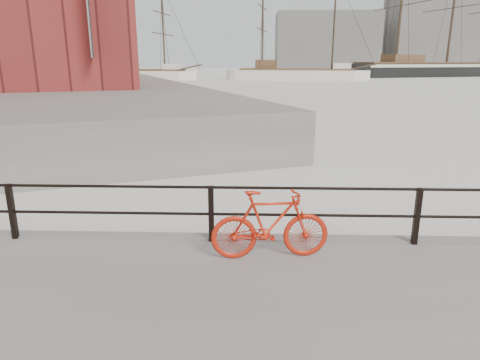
% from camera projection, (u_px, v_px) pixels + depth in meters
% --- Properties ---
extents(ground, '(400.00, 400.00, 0.00)m').
position_uv_depth(ground, '(409.00, 258.00, 7.61)').
color(ground, white).
rests_on(ground, ground).
extents(far_quay, '(78.44, 148.07, 1.80)m').
position_uv_depth(far_quay, '(51.00, 74.00, 77.98)').
color(far_quay, gray).
rests_on(far_quay, ground).
extents(guardrail, '(28.00, 0.10, 1.00)m').
position_uv_depth(guardrail, '(417.00, 216.00, 7.24)').
color(guardrail, black).
rests_on(guardrail, promenade).
extents(bicycle, '(1.88, 0.50, 1.13)m').
position_uv_depth(bicycle, '(270.00, 225.00, 6.72)').
color(bicycle, red).
rests_on(bicycle, promenade).
extents(barque_black, '(59.87, 36.19, 32.42)m').
position_uv_depth(barque_black, '(445.00, 76.00, 93.52)').
color(barque_black, black).
rests_on(barque_black, ground).
extents(schooner_mid, '(28.82, 16.05, 19.74)m').
position_uv_depth(schooner_mid, '(296.00, 80.00, 76.73)').
color(schooner_mid, silver).
rests_on(schooner_mid, ground).
extents(schooner_left, '(24.82, 13.73, 18.02)m').
position_uv_depth(schooner_left, '(137.00, 80.00, 78.01)').
color(schooner_left, white).
rests_on(schooner_left, ground).
extents(workboat_near, '(11.53, 8.69, 7.00)m').
position_uv_depth(workboat_near, '(42.00, 97.00, 40.50)').
color(workboat_near, black).
rests_on(workboat_near, ground).
extents(workboat_far, '(10.32, 5.11, 7.00)m').
position_uv_depth(workboat_far, '(31.00, 91.00, 49.27)').
color(workboat_far, black).
rests_on(workboat_far, ground).
extents(apartment_grey, '(26.02, 22.15, 23.20)m').
position_uv_depth(apartment_grey, '(36.00, 8.00, 84.80)').
color(apartment_grey, '#A6A7A2').
rests_on(apartment_grey, far_quay).
extents(apartment_brick, '(27.87, 22.90, 21.20)m').
position_uv_depth(apartment_brick, '(45.00, 23.00, 105.88)').
color(apartment_brick, maroon).
rests_on(apartment_brick, far_quay).
extents(industrial_west, '(32.00, 18.00, 18.00)m').
position_uv_depth(industrial_west, '(325.00, 42.00, 139.22)').
color(industrial_west, gray).
rests_on(industrial_west, ground).
extents(industrial_mid, '(26.00, 20.00, 24.00)m').
position_uv_depth(industrial_mid, '(429.00, 33.00, 142.05)').
color(industrial_mid, gray).
rests_on(industrial_mid, ground).
extents(smokestack, '(2.80, 2.80, 44.00)m').
position_uv_depth(smokestack, '(388.00, 3.00, 144.59)').
color(smokestack, gray).
rests_on(smokestack, ground).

